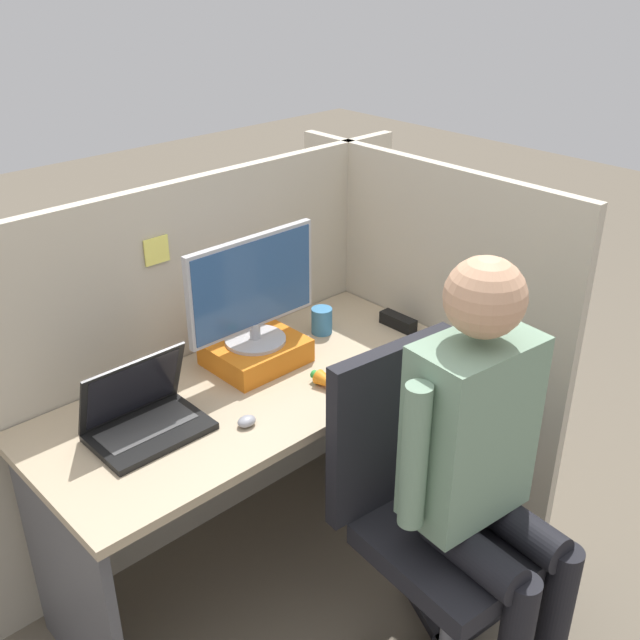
{
  "coord_description": "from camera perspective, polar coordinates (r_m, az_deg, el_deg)",
  "views": [
    {
      "loc": [
        -1.24,
        -1.31,
        2.04
      ],
      "look_at": [
        0.14,
        0.16,
        1.01
      ],
      "focal_mm": 42.0,
      "sensor_mm": 36.0,
      "label": 1
    }
  ],
  "objects": [
    {
      "name": "paper_box",
      "position": [
        2.53,
        -4.9,
        -2.43
      ],
      "size": [
        0.3,
        0.26,
        0.08
      ],
      "color": "orange",
      "rests_on": "desk"
    },
    {
      "name": "monitor",
      "position": [
        2.42,
        -5.15,
        2.31
      ],
      "size": [
        0.5,
        0.2,
        0.37
      ],
      "color": "#B2B2B7",
      "rests_on": "paper_box"
    },
    {
      "name": "carrot_toy",
      "position": [
        2.38,
        0.72,
        -4.81
      ],
      "size": [
        0.05,
        0.14,
        0.05
      ],
      "color": "orange",
      "rests_on": "desk"
    },
    {
      "name": "person",
      "position": [
        2.08,
        12.45,
        -10.22
      ],
      "size": [
        0.48,
        0.44,
        1.37
      ],
      "color": "black",
      "rests_on": "ground"
    },
    {
      "name": "mouse",
      "position": [
        2.23,
        -5.61,
        -7.68
      ],
      "size": [
        0.06,
        0.05,
        0.03
      ],
      "color": "gray",
      "rests_on": "desk"
    },
    {
      "name": "stapler",
      "position": [
        2.77,
        5.97,
        -0.12
      ],
      "size": [
        0.05,
        0.15,
        0.05
      ],
      "color": "black",
      "rests_on": "desk"
    },
    {
      "name": "ground_plane",
      "position": [
        2.73,
        0.14,
        -21.42
      ],
      "size": [
        12.0,
        12.0,
        0.0
      ],
      "primitive_type": "plane",
      "color": "#665B4C"
    },
    {
      "name": "laptop",
      "position": [
        2.23,
        -13.22,
        -7.29
      ],
      "size": [
        0.33,
        0.23,
        0.23
      ],
      "color": "black",
      "rests_on": "desk"
    },
    {
      "name": "desk",
      "position": [
        2.52,
        -4.83,
        -8.74
      ],
      "size": [
        1.46,
        0.63,
        0.76
      ],
      "color": "tan",
      "rests_on": "ground"
    },
    {
      "name": "office_chair",
      "position": [
        2.3,
        8.37,
        -14.01
      ],
      "size": [
        0.53,
        0.58,
        1.03
      ],
      "color": "black",
      "rests_on": "ground"
    },
    {
      "name": "coffee_mug",
      "position": [
        2.7,
        0.14,
        -0.05
      ],
      "size": [
        0.08,
        0.08,
        0.1
      ],
      "color": "teal",
      "rests_on": "desk"
    },
    {
      "name": "cubicle_panel_back",
      "position": [
        2.69,
        -9.48,
        -3.61
      ],
      "size": [
        1.96,
        0.05,
        1.37
      ],
      "color": "#B7AD99",
      "rests_on": "ground"
    },
    {
      "name": "cubicle_panel_right",
      "position": [
        2.88,
        7.64,
        -1.37
      ],
      "size": [
        0.04,
        1.26,
        1.37
      ],
      "color": "#B7AD99",
      "rests_on": "ground"
    }
  ]
}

